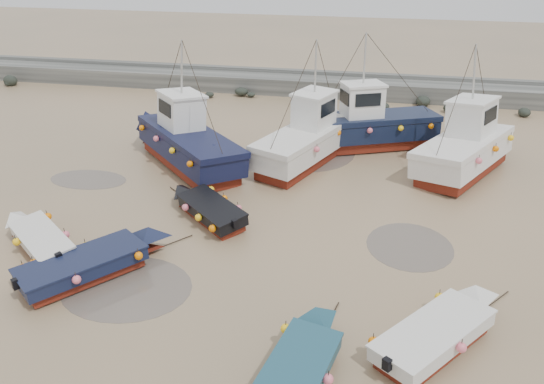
{
  "coord_description": "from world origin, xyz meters",
  "views": [
    {
      "loc": [
        4.41,
        -16.17,
        11.13
      ],
      "look_at": [
        0.67,
        2.81,
        1.4
      ],
      "focal_mm": 35.0,
      "sensor_mm": 36.0,
      "label": 1
    }
  ],
  "objects_px": {
    "cabin_boat_3": "(471,145)",
    "person": "(215,179)",
    "dinghy_2": "(301,362)",
    "dinghy_4": "(208,206)",
    "cabin_boat_1": "(310,136)",
    "cabin_boat_2": "(366,125)",
    "dinghy_1": "(93,261)",
    "dinghy_0": "(40,236)",
    "dinghy_3": "(442,330)",
    "cabin_boat_0": "(182,139)"
  },
  "relations": [
    {
      "from": "cabin_boat_1",
      "to": "cabin_boat_3",
      "type": "height_order",
      "value": "same"
    },
    {
      "from": "dinghy_3",
      "to": "person",
      "type": "height_order",
      "value": "dinghy_3"
    },
    {
      "from": "dinghy_1",
      "to": "dinghy_4",
      "type": "xyz_separation_m",
      "value": [
        2.8,
        4.72,
        0.02
      ]
    },
    {
      "from": "dinghy_0",
      "to": "cabin_boat_3",
      "type": "xyz_separation_m",
      "value": [
        17.01,
        10.77,
        0.82
      ]
    },
    {
      "from": "dinghy_2",
      "to": "cabin_boat_2",
      "type": "height_order",
      "value": "cabin_boat_2"
    },
    {
      "from": "dinghy_0",
      "to": "person",
      "type": "relative_size",
      "value": 2.66
    },
    {
      "from": "dinghy_0",
      "to": "dinghy_3",
      "type": "relative_size",
      "value": 0.92
    },
    {
      "from": "dinghy_3",
      "to": "dinghy_4",
      "type": "relative_size",
      "value": 1.15
    },
    {
      "from": "cabin_boat_0",
      "to": "person",
      "type": "bearing_deg",
      "value": -82.2
    },
    {
      "from": "dinghy_4",
      "to": "cabin_boat_2",
      "type": "relative_size",
      "value": 0.49
    },
    {
      "from": "dinghy_2",
      "to": "cabin_boat_0",
      "type": "xyz_separation_m",
      "value": [
        -8.15,
        13.45,
        0.77
      ]
    },
    {
      "from": "cabin_boat_1",
      "to": "cabin_boat_2",
      "type": "relative_size",
      "value": 1.0
    },
    {
      "from": "dinghy_3",
      "to": "cabin_boat_0",
      "type": "distance_m",
      "value": 16.58
    },
    {
      "from": "person",
      "to": "cabin_boat_2",
      "type": "bearing_deg",
      "value": -151.68
    },
    {
      "from": "cabin_boat_1",
      "to": "dinghy_2",
      "type": "bearing_deg",
      "value": -60.2
    },
    {
      "from": "dinghy_3",
      "to": "cabin_boat_3",
      "type": "relative_size",
      "value": 0.62
    },
    {
      "from": "dinghy_4",
      "to": "person",
      "type": "xyz_separation_m",
      "value": [
        -0.85,
        3.71,
        -0.55
      ]
    },
    {
      "from": "dinghy_2",
      "to": "person",
      "type": "relative_size",
      "value": 2.97
    },
    {
      "from": "dinghy_2",
      "to": "dinghy_4",
      "type": "bearing_deg",
      "value": 135.15
    },
    {
      "from": "dinghy_0",
      "to": "person",
      "type": "bearing_deg",
      "value": 5.07
    },
    {
      "from": "dinghy_0",
      "to": "cabin_boat_1",
      "type": "distance_m",
      "value": 13.87
    },
    {
      "from": "dinghy_1",
      "to": "person",
      "type": "xyz_separation_m",
      "value": [
        1.95,
        8.43,
        -0.54
      ]
    },
    {
      "from": "dinghy_1",
      "to": "cabin_boat_2",
      "type": "height_order",
      "value": "cabin_boat_2"
    },
    {
      "from": "dinghy_2",
      "to": "dinghy_4",
      "type": "xyz_separation_m",
      "value": [
        -5.14,
        8.1,
        -0.0
      ]
    },
    {
      "from": "cabin_boat_2",
      "to": "person",
      "type": "xyz_separation_m",
      "value": [
        -7.03,
        -5.65,
        -1.35
      ]
    },
    {
      "from": "dinghy_1",
      "to": "dinghy_3",
      "type": "relative_size",
      "value": 1.05
    },
    {
      "from": "cabin_boat_1",
      "to": "person",
      "type": "distance_m",
      "value": 5.52
    },
    {
      "from": "cabin_boat_3",
      "to": "person",
      "type": "distance_m",
      "value": 12.82
    },
    {
      "from": "dinghy_1",
      "to": "cabin_boat_0",
      "type": "bearing_deg",
      "value": 130.87
    },
    {
      "from": "dinghy_2",
      "to": "dinghy_3",
      "type": "height_order",
      "value": "same"
    },
    {
      "from": "dinghy_1",
      "to": "cabin_boat_2",
      "type": "bearing_deg",
      "value": 97.14
    },
    {
      "from": "dinghy_1",
      "to": "cabin_boat_3",
      "type": "xyz_separation_m",
      "value": [
        14.21,
        11.93,
        0.83
      ]
    },
    {
      "from": "cabin_boat_2",
      "to": "dinghy_1",
      "type": "bearing_deg",
      "value": 125.1
    },
    {
      "from": "dinghy_0",
      "to": "cabin_boat_2",
      "type": "bearing_deg",
      "value": -4.13
    },
    {
      "from": "dinghy_4",
      "to": "cabin_boat_0",
      "type": "bearing_deg",
      "value": 71.26
    },
    {
      "from": "dinghy_3",
      "to": "cabin_boat_0",
      "type": "xyz_separation_m",
      "value": [
        -12.01,
        11.4,
        0.78
      ]
    },
    {
      "from": "dinghy_0",
      "to": "cabin_boat_0",
      "type": "distance_m",
      "value": 9.31
    },
    {
      "from": "dinghy_2",
      "to": "cabin_boat_3",
      "type": "relative_size",
      "value": 0.64
    },
    {
      "from": "dinghy_3",
      "to": "cabin_boat_0",
      "type": "relative_size",
      "value": 0.64
    },
    {
      "from": "dinghy_4",
      "to": "person",
      "type": "bearing_deg",
      "value": 54.74
    },
    {
      "from": "dinghy_3",
      "to": "cabin_boat_2",
      "type": "xyz_separation_m",
      "value": [
        -2.82,
        15.41,
        0.81
      ]
    },
    {
      "from": "dinghy_3",
      "to": "cabin_boat_0",
      "type": "height_order",
      "value": "cabin_boat_0"
    },
    {
      "from": "dinghy_4",
      "to": "cabin_boat_1",
      "type": "height_order",
      "value": "cabin_boat_1"
    },
    {
      "from": "dinghy_1",
      "to": "person",
      "type": "height_order",
      "value": "dinghy_1"
    },
    {
      "from": "dinghy_1",
      "to": "dinghy_2",
      "type": "bearing_deg",
      "value": 16.6
    },
    {
      "from": "cabin_boat_0",
      "to": "dinghy_4",
      "type": "bearing_deg",
      "value": -105.72
    },
    {
      "from": "dinghy_1",
      "to": "cabin_boat_0",
      "type": "distance_m",
      "value": 10.1
    },
    {
      "from": "cabin_boat_1",
      "to": "person",
      "type": "xyz_separation_m",
      "value": [
        -4.24,
        -3.26,
        -1.35
      ]
    },
    {
      "from": "dinghy_0",
      "to": "dinghy_4",
      "type": "bearing_deg",
      "value": -19.3
    },
    {
      "from": "dinghy_4",
      "to": "cabin_boat_1",
      "type": "relative_size",
      "value": 0.5
    }
  ]
}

